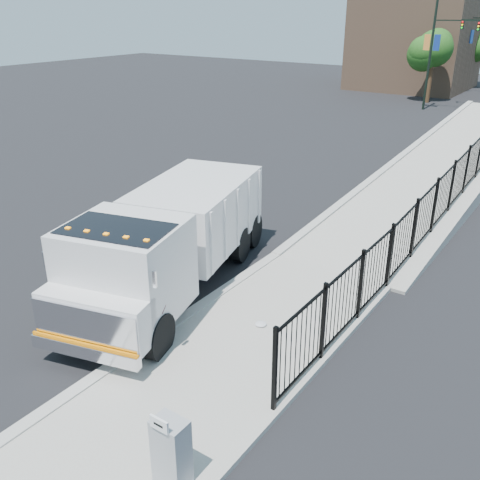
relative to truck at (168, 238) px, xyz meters
The scene contains 15 objects.
ground 2.13m from the truck, 23.07° to the right, with size 120.00×120.00×0.00m, color black.
sidewalk 4.41m from the truck, 38.29° to the right, with size 3.55×12.00×0.12m, color #9E998E.
curb 3.25m from the truck, 62.71° to the right, with size 0.30×12.00×0.16m, color #ADAAA3.
ramp 15.89m from the truck, 77.41° to the left, with size 3.95×24.00×1.70m, color #9E998E.
iron_fence 12.45m from the truck, 66.92° to the left, with size 0.10×28.00×1.80m, color black.
truck is the anchor object (origin of this frame).
worker 3.05m from the truck, 54.80° to the right, with size 0.63×0.41×1.72m, color maroon.
utility_cabinet 6.69m from the truck, 48.23° to the right, with size 0.55×0.40×1.25m, color gray.
arrow_sign 6.80m from the truck, 49.46° to the right, with size 0.35×0.04×0.22m, color white.
debris 3.41m from the truck, ahead, with size 0.29×0.29×0.07m, color silver.
light_pole_0 32.53m from the truck, 94.80° to the left, with size 3.77×0.22×8.00m.
light_pole_2 42.49m from the truck, 93.63° to the left, with size 3.77×0.22×8.00m.
tree_0 35.97m from the truck, 96.02° to the left, with size 2.95×2.95×5.47m.
tree_2 47.39m from the truck, 94.10° to the left, with size 3.12×3.12×5.56m.
building 44.18m from the truck, 100.02° to the left, with size 10.00×10.00×8.00m, color #8C664C.
Camera 1 is at (7.61, -9.02, 7.20)m, focal length 40.00 mm.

